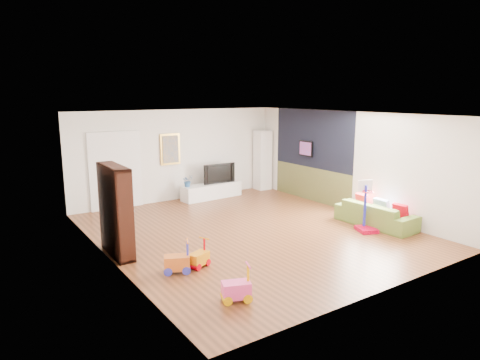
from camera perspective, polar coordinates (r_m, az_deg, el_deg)
floor at (r=10.06m, az=1.28°, el=-6.81°), size 6.50×7.50×0.00m
ceiling at (r=9.57m, az=1.35°, el=8.74°), size 6.50×7.50×0.00m
wall_back at (r=12.93m, az=-8.33°, el=3.30°), size 6.50×0.00×2.70m
wall_front at (r=7.08m, az=19.15°, el=-3.92°), size 6.50×0.00×2.70m
wall_left at (r=8.32m, az=-17.30°, el=-1.57°), size 0.00×7.50×2.70m
wall_right at (r=11.87m, az=14.25°, el=2.36°), size 0.00×7.50×2.70m
navy_accent at (r=12.77m, az=9.63°, el=5.42°), size 0.01×3.20×1.70m
olive_wainscot at (r=12.97m, az=9.43°, el=-0.52°), size 0.01×3.20×1.00m
doorway at (r=12.25m, az=-16.24°, el=1.10°), size 1.45×0.06×2.10m
painting_back at (r=12.76m, az=-9.29°, el=4.07°), size 0.62×0.06×0.92m
artwork_right at (r=12.90m, az=8.76°, el=4.17°), size 0.04×0.56×0.46m
media_console at (r=13.14m, az=-3.79°, el=-1.46°), size 1.97×0.61×0.45m
tall_cabinet at (r=14.27m, az=3.01°, el=2.67°), size 0.47×0.47×1.97m
bookshelf at (r=8.73m, az=-16.25°, el=-3.96°), size 0.34×1.23×1.80m
sofa at (r=10.88m, az=17.64°, el=-4.37°), size 0.85×1.99×0.57m
basketball_hoop at (r=10.30m, az=16.67°, el=-3.40°), size 0.57×0.62×1.19m
ride_on_yellow at (r=8.01m, az=-5.52°, el=-9.75°), size 0.45×0.37×0.52m
ride_on_orange at (r=7.80m, az=-8.42°, el=-10.11°), size 0.52×0.44×0.60m
ride_on_pink at (r=6.74m, az=-0.51°, el=-13.62°), size 0.51×0.41×0.58m
child at (r=10.84m, az=-14.68°, el=-3.37°), size 0.35×0.25×0.90m
tv at (r=13.18m, az=-2.98°, el=0.95°), size 1.06×0.17×0.61m
vase_plant at (r=12.71m, az=-7.01°, el=-0.10°), size 0.36×0.32×0.35m
pillow_left at (r=10.66m, az=20.62°, el=-3.97°), size 0.11×0.37×0.37m
pillow_center at (r=10.95m, az=18.37°, el=-3.43°), size 0.13×0.41×0.41m
pillow_right at (r=11.38m, az=16.05°, el=-2.74°), size 0.13×0.39×0.39m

